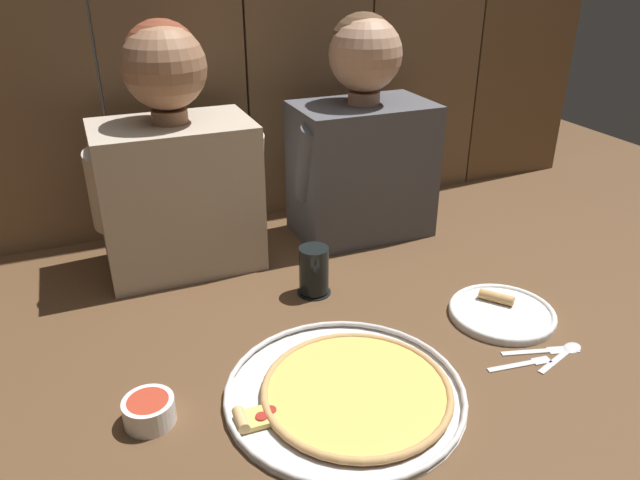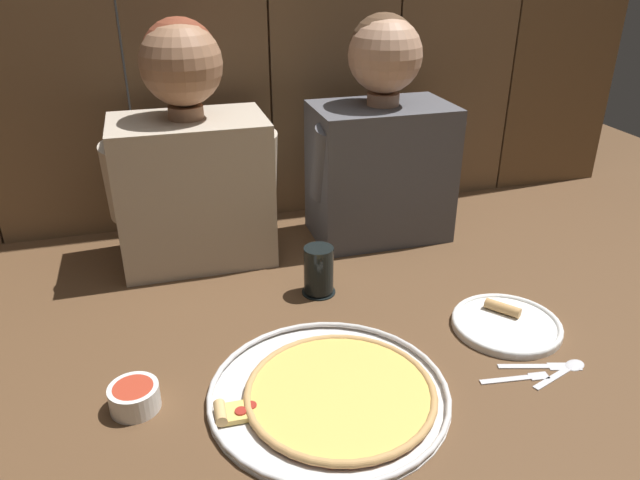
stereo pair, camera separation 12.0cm
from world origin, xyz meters
TOP-DOWN VIEW (x-y plane):
  - ground_plane at (0.00, 0.00)m, footprint 3.20×3.20m
  - pizza_tray at (-0.07, -0.15)m, footprint 0.42×0.42m
  - dinner_plate at (0.33, -0.05)m, footprint 0.22×0.22m
  - drinking_glass at (-0.00, 0.19)m, footprint 0.08×0.08m
  - dipping_bowl at (-0.40, -0.08)m, footprint 0.08×0.08m
  - table_fork at (0.27, -0.20)m, footprint 0.13×0.03m
  - table_knife at (0.32, -0.18)m, footprint 0.15×0.06m
  - table_spoon at (0.37, -0.20)m, footprint 0.14×0.07m
  - diner_left at (-0.24, 0.45)m, footprint 0.39×0.23m
  - diner_right at (0.24, 0.45)m, footprint 0.39×0.22m

SIDE VIEW (x-z plane):
  - ground_plane at x=0.00m, z-range 0.00..0.00m
  - table_knife at x=0.32m, z-range 0.00..0.00m
  - table_fork at x=0.27m, z-range 0.00..0.01m
  - table_spoon at x=0.37m, z-range 0.00..0.01m
  - dinner_plate at x=0.33m, z-range -0.01..0.03m
  - pizza_tray at x=-0.07m, z-range 0.00..0.02m
  - dipping_bowl at x=-0.40m, z-range 0.00..0.05m
  - drinking_glass at x=0.00m, z-range 0.00..0.11m
  - diner_left at x=-0.24m, z-range -0.03..0.54m
  - diner_right at x=0.24m, z-range -0.03..0.54m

